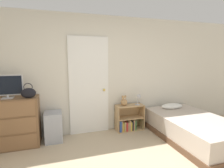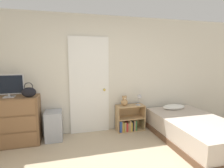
# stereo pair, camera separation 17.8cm
# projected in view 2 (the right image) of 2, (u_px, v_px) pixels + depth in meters

# --- Properties ---
(wall_back) EXTENTS (10.00, 0.06, 2.55)m
(wall_back) POSITION_uv_depth(u_px,v_px,m) (87.00, 75.00, 3.80)
(wall_back) COLOR beige
(wall_back) RESTS_ON ground_plane
(door_closed) EXTENTS (0.85, 0.09, 2.09)m
(door_closed) POSITION_uv_depth(u_px,v_px,m) (89.00, 86.00, 3.80)
(door_closed) COLOR white
(door_closed) RESTS_ON ground_plane
(dresser) EXTENTS (1.00, 0.44, 0.93)m
(dresser) POSITION_uv_depth(u_px,v_px,m) (12.00, 121.00, 3.29)
(dresser) COLOR brown
(dresser) RESTS_ON ground_plane
(tv) EXTENTS (0.53, 0.16, 0.42)m
(tv) POSITION_uv_depth(u_px,v_px,m) (8.00, 85.00, 3.18)
(tv) COLOR #B7B7BC
(tv) RESTS_ON dresser
(handbag) EXTENTS (0.25, 0.13, 0.27)m
(handbag) POSITION_uv_depth(u_px,v_px,m) (29.00, 92.00, 3.19)
(handbag) COLOR black
(handbag) RESTS_ON dresser
(storage_bin) EXTENTS (0.33, 0.38, 0.59)m
(storage_bin) POSITION_uv_depth(u_px,v_px,m) (54.00, 125.00, 3.53)
(storage_bin) COLOR #999EA8
(storage_bin) RESTS_ON ground_plane
(bookshelf) EXTENTS (0.64, 0.29, 0.59)m
(bookshelf) POSITION_uv_depth(u_px,v_px,m) (129.00, 121.00, 3.99)
(bookshelf) COLOR tan
(bookshelf) RESTS_ON ground_plane
(teddy_bear) EXTENTS (0.15, 0.15, 0.23)m
(teddy_bear) POSITION_uv_depth(u_px,v_px,m) (124.00, 101.00, 3.90)
(teddy_bear) COLOR tan
(teddy_bear) RESTS_ON bookshelf
(desk_lamp) EXTENTS (0.13, 0.12, 0.25)m
(desk_lamp) POSITION_uv_depth(u_px,v_px,m) (139.00, 98.00, 3.93)
(desk_lamp) COLOR #B2B2B7
(desk_lamp) RESTS_ON bookshelf
(bed) EXTENTS (1.22, 1.97, 0.57)m
(bed) POSITION_uv_depth(u_px,v_px,m) (194.00, 130.00, 3.47)
(bed) COLOR brown
(bed) RESTS_ON ground_plane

